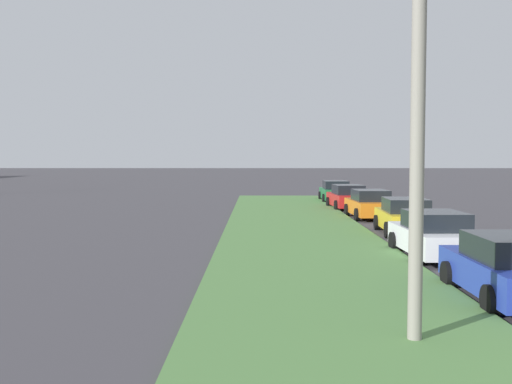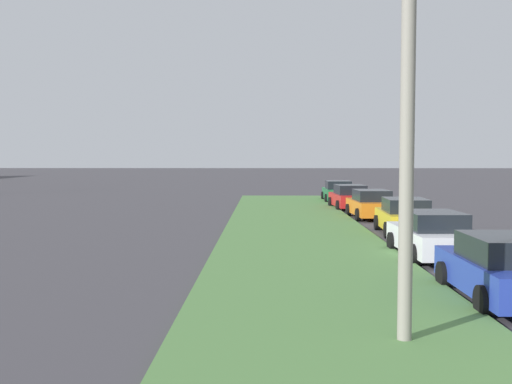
{
  "view_description": "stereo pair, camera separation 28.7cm",
  "coord_description": "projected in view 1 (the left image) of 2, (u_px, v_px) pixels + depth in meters",
  "views": [
    {
      "loc": [
        -7.2,
        7.7,
        3.19
      ],
      "look_at": [
        19.35,
        7.77,
        1.62
      ],
      "focal_mm": 43.14,
      "sensor_mm": 36.0,
      "label": 1
    },
    {
      "loc": [
        -7.2,
        7.42,
        3.19
      ],
      "look_at": [
        19.35,
        7.77,
        1.62
      ],
      "focal_mm": 43.14,
      "sensor_mm": 36.0,
      "label": 2
    }
  ],
  "objects": [
    {
      "name": "parked_car_white",
      "position": [
        434.0,
        235.0,
        19.16
      ],
      "size": [
        4.35,
        2.12,
        1.47
      ],
      "rotation": [
        0.0,
        0.0,
        0.03
      ],
      "color": "silver",
      "rests_on": "ground"
    },
    {
      "name": "grass_median",
      "position": [
        315.0,
        267.0,
        17.36
      ],
      "size": [
        60.0,
        6.0,
        0.12
      ],
      "primitive_type": "cube",
      "color": "#517F42",
      "rests_on": "ground"
    },
    {
      "name": "parked_car_blue",
      "position": [
        509.0,
        269.0,
        13.46
      ],
      "size": [
        4.3,
        2.03,
        1.47
      ],
      "rotation": [
        0.0,
        0.0,
        0.0
      ],
      "color": "#23389E",
      "rests_on": "ground"
    },
    {
      "name": "parked_car_red",
      "position": [
        348.0,
        197.0,
        36.51
      ],
      "size": [
        4.4,
        2.21,
        1.47
      ],
      "rotation": [
        0.0,
        0.0,
        0.06
      ],
      "color": "red",
      "rests_on": "ground"
    },
    {
      "name": "streetlight",
      "position": [
        439.0,
        83.0,
        10.09
      ],
      "size": [
        0.53,
        2.88,
        7.5
      ],
      "color": "gray",
      "rests_on": "ground"
    },
    {
      "name": "parked_car_orange",
      "position": [
        370.0,
        204.0,
        31.2
      ],
      "size": [
        4.37,
        2.15,
        1.47
      ],
      "rotation": [
        0.0,
        0.0,
        0.04
      ],
      "color": "orange",
      "rests_on": "ground"
    },
    {
      "name": "parked_car_green",
      "position": [
        335.0,
        192.0,
        42.35
      ],
      "size": [
        4.31,
        2.04,
        1.47
      ],
      "rotation": [
        0.0,
        0.0,
        -0.01
      ],
      "color": "#1E6B38",
      "rests_on": "ground"
    },
    {
      "name": "parked_car_yellow",
      "position": [
        405.0,
        217.0,
        25.01
      ],
      "size": [
        4.37,
        2.15,
        1.47
      ],
      "rotation": [
        0.0,
        0.0,
        -0.04
      ],
      "color": "gold",
      "rests_on": "ground"
    }
  ]
}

